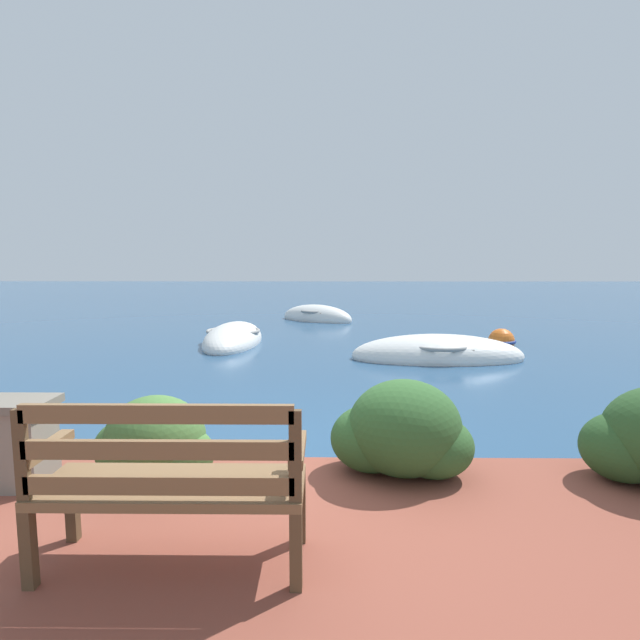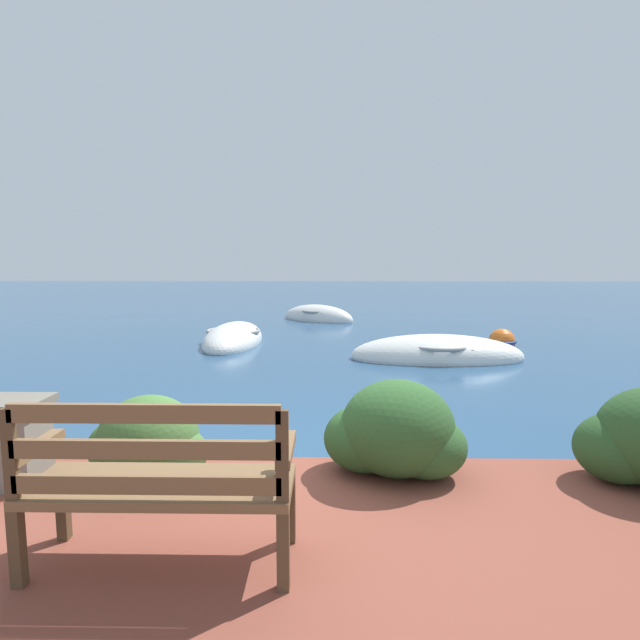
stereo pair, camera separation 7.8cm
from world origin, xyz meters
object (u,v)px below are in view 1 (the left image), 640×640
Objects in this scene: park_bench at (170,480)px; rowboat_far at (317,318)px; rowboat_mid at (233,340)px; mooring_buoy at (501,341)px; rowboat_nearest at (437,356)px.

park_bench is 0.54× the size of rowboat_far.
park_bench reaches higher than rowboat_mid.
rowboat_mid reaches higher than mooring_buoy.
park_bench is 9.38m from mooring_buoy.
rowboat_far is 6.05m from mooring_buoy.
rowboat_nearest is 1.24× the size of rowboat_far.
rowboat_nearest is 5.28× the size of mooring_buoy.
mooring_buoy is at bearing -91.78° from rowboat_mid.
rowboat_far is at bearing 93.62° from park_bench.
park_bench is at bearing -170.78° from rowboat_mid.
park_bench is 12.70m from rowboat_far.
rowboat_nearest is 2.27m from mooring_buoy.
rowboat_mid is 1.19× the size of rowboat_far.
mooring_buoy is at bearing 42.67° from rowboat_nearest.
park_bench is 0.43× the size of rowboat_nearest.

